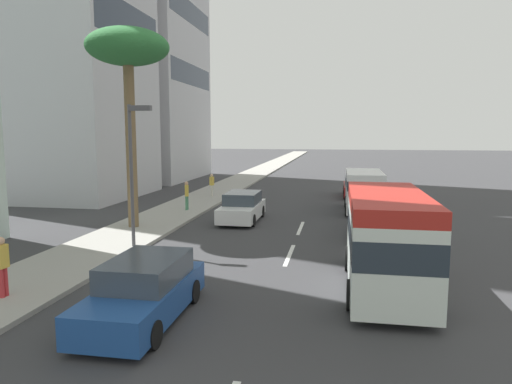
# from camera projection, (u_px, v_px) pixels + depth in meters

# --- Properties ---
(ground_plane) EXTENTS (198.00, 198.00, 0.00)m
(ground_plane) POSITION_uv_depth(u_px,v_px,m) (313.00, 197.00, 34.23)
(ground_plane) COLOR #38383A
(sidewalk_right) EXTENTS (162.00, 3.47, 0.15)m
(sidewalk_right) POSITION_uv_depth(u_px,v_px,m) (213.00, 194.00, 35.56)
(sidewalk_right) COLOR #9E9B93
(sidewalk_right) RESTS_ON ground_plane
(lane_stripe_mid) EXTENTS (3.20, 0.16, 0.01)m
(lane_stripe_mid) POSITION_uv_depth(u_px,v_px,m) (289.00, 255.00, 17.97)
(lane_stripe_mid) COLOR silver
(lane_stripe_mid) RESTS_ON ground_plane
(lane_stripe_far) EXTENTS (3.20, 0.16, 0.01)m
(lane_stripe_far) POSITION_uv_depth(u_px,v_px,m) (301.00, 228.00, 23.06)
(lane_stripe_far) COLOR silver
(lane_stripe_far) RESTS_ON ground_plane
(minibus_lead) EXTENTS (6.33, 2.32, 2.95)m
(minibus_lead) POSITION_uv_depth(u_px,v_px,m) (386.00, 237.00, 13.80)
(minibus_lead) COLOR silver
(minibus_lead) RESTS_ON ground_plane
(car_second) EXTENTS (4.66, 1.82, 1.53)m
(car_second) POSITION_uv_depth(u_px,v_px,m) (356.00, 187.00, 34.24)
(car_second) COLOR #A51E1E
(car_second) RESTS_ON ground_plane
(car_third) EXTENTS (4.57, 1.91, 1.56)m
(car_third) POSITION_uv_depth(u_px,v_px,m) (144.00, 291.00, 11.70)
(car_third) COLOR #1E478C
(car_third) RESTS_ON ground_plane
(car_fourth) EXTENTS (4.48, 1.91, 1.54)m
(car_fourth) POSITION_uv_depth(u_px,v_px,m) (242.00, 207.00, 24.86)
(car_fourth) COLOR white
(car_fourth) RESTS_ON ground_plane
(van_fifth) EXTENTS (5.29, 2.21, 2.44)m
(van_fifth) POSITION_uv_depth(u_px,v_px,m) (364.00, 189.00, 27.62)
(van_fifth) COLOR white
(van_fifth) RESTS_ON ground_plane
(car_sixth) EXTENTS (4.69, 1.91, 1.59)m
(car_sixth) POSITION_uv_depth(u_px,v_px,m) (376.00, 220.00, 21.21)
(car_sixth) COLOR white
(car_sixth) RESTS_ON ground_plane
(pedestrian_near_lamp) EXTENTS (0.36, 0.29, 1.61)m
(pedestrian_near_lamp) POSITION_uv_depth(u_px,v_px,m) (212.00, 184.00, 33.59)
(pedestrian_near_lamp) COLOR beige
(pedestrian_near_lamp) RESTS_ON sidewalk_right
(pedestrian_mid_block) EXTENTS (0.38, 0.32, 1.70)m
(pedestrian_mid_block) POSITION_uv_depth(u_px,v_px,m) (187.00, 194.00, 27.52)
(pedestrian_mid_block) COLOR #4C8C66
(pedestrian_mid_block) RESTS_ON sidewalk_right
(pedestrian_by_tree) EXTENTS (0.34, 0.25, 1.71)m
(pedestrian_by_tree) POSITION_uv_depth(u_px,v_px,m) (2.00, 264.00, 12.88)
(pedestrian_by_tree) COLOR red
(pedestrian_by_tree) RESTS_ON sidewalk_right
(palm_tree) EXTENTS (3.87, 3.87, 9.43)m
(palm_tree) POSITION_uv_depth(u_px,v_px,m) (128.00, 54.00, 21.68)
(palm_tree) COLOR brown
(palm_tree) RESTS_ON sidewalk_right
(street_lamp) EXTENTS (0.24, 0.97, 5.67)m
(street_lamp) POSITION_uv_depth(u_px,v_px,m) (134.00, 158.00, 18.33)
(street_lamp) COLOR #4C4C51
(street_lamp) RESTS_ON sidewalk_right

